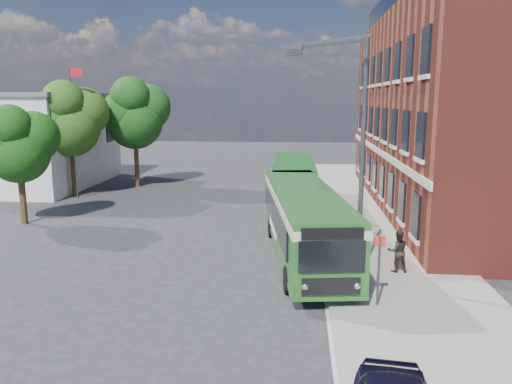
# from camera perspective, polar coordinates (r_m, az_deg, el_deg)

# --- Properties ---
(ground) EXTENTS (120.00, 120.00, 0.00)m
(ground) POSITION_cam_1_polar(r_m,az_deg,el_deg) (21.41, -3.22, -8.16)
(ground) COLOR #28292B
(ground) RESTS_ON ground
(pavement) EXTENTS (6.00, 48.00, 0.15)m
(pavement) POSITION_cam_1_polar(r_m,az_deg,el_deg) (29.15, 12.87, -3.16)
(pavement) COLOR gray
(pavement) RESTS_ON ground
(kerb_line) EXTENTS (0.12, 48.00, 0.01)m
(kerb_line) POSITION_cam_1_polar(r_m,az_deg,el_deg) (28.90, 6.86, -3.23)
(kerb_line) COLOR beige
(kerb_line) RESTS_ON ground
(brick_office) EXTENTS (12.10, 26.00, 14.20)m
(brick_office) POSITION_cam_1_polar(r_m,az_deg,el_deg) (33.90, 24.41, 9.83)
(brick_office) COLOR maroon
(brick_office) RESTS_ON ground
(white_building) EXTENTS (9.40, 13.40, 7.30)m
(white_building) POSITION_cam_1_polar(r_m,az_deg,el_deg) (43.56, -23.86, 5.48)
(white_building) COLOR beige
(white_building) RESTS_ON ground
(flagpole) EXTENTS (0.95, 0.10, 9.00)m
(flagpole) POSITION_cam_1_polar(r_m,az_deg,el_deg) (36.52, -20.09, 6.93)
(flagpole) COLOR #3D4043
(flagpole) RESTS_ON ground
(street_lamp) EXTENTS (2.96, 2.38, 9.00)m
(street_lamp) POSITION_cam_1_polar(r_m,az_deg,el_deg) (18.27, 10.92, 3.83)
(street_lamp) COLOR #3D4043
(street_lamp) RESTS_ON ground
(bus_stop_sign) EXTENTS (0.35, 0.08, 2.52)m
(bus_stop_sign) POSITION_cam_1_polar(r_m,az_deg,el_deg) (16.95, 13.87, -8.21)
(bus_stop_sign) COLOR #3D4043
(bus_stop_sign) RESTS_ON ground
(bus_front) EXTENTS (4.20, 12.35, 3.02)m
(bus_front) POSITION_cam_1_polar(r_m,az_deg,el_deg) (21.89, 5.53, -2.78)
(bus_front) COLOR #255C20
(bus_front) RESTS_ON ground
(bus_rear) EXTENTS (2.79, 10.51, 3.02)m
(bus_rear) POSITION_cam_1_polar(r_m,az_deg,el_deg) (31.85, 4.33, 1.46)
(bus_rear) COLOR #155B15
(bus_rear) RESTS_ON ground
(pedestrian_a) EXTENTS (0.70, 0.64, 1.60)m
(pedestrian_a) POSITION_cam_1_polar(r_m,az_deg,el_deg) (18.38, 10.90, -8.44)
(pedestrian_a) COLOR black
(pedestrian_a) RESTS_ON pavement
(pedestrian_b) EXTENTS (0.89, 0.73, 1.69)m
(pedestrian_b) POSITION_cam_1_polar(r_m,az_deg,el_deg) (20.50, 15.89, -6.51)
(pedestrian_b) COLOR black
(pedestrian_b) RESTS_ON pavement
(tree_left) EXTENTS (3.92, 3.73, 6.62)m
(tree_left) POSITION_cam_1_polar(r_m,az_deg,el_deg) (30.09, -25.52, 5.01)
(tree_left) COLOR #3B2615
(tree_left) RESTS_ON ground
(tree_mid) EXTENTS (4.83, 4.59, 8.16)m
(tree_mid) POSITION_cam_1_polar(r_m,az_deg,el_deg) (37.51, -20.46, 7.90)
(tree_mid) COLOR #3B2615
(tree_mid) RESTS_ON ground
(tree_right) EXTENTS (5.06, 4.81, 8.55)m
(tree_right) POSITION_cam_1_polar(r_m,az_deg,el_deg) (40.13, -13.66, 8.78)
(tree_right) COLOR #3B2615
(tree_right) RESTS_ON ground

